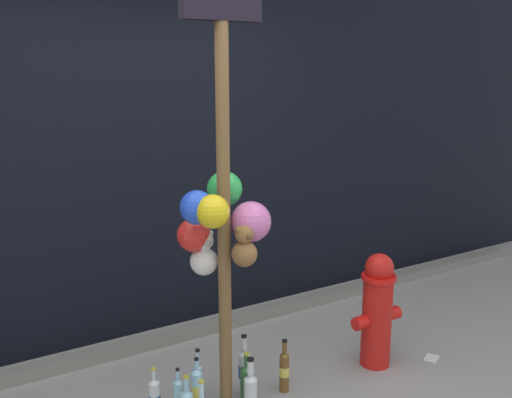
% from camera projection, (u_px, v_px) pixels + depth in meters
% --- Properties ---
extents(building_wall, '(10.00, 0.20, 3.69)m').
position_uv_depth(building_wall, '(129.00, 92.00, 4.06)').
color(building_wall, black).
rests_on(building_wall, ground_plane).
extents(curb_strip, '(8.00, 0.12, 0.08)m').
position_uv_depth(curb_strip, '(157.00, 340.00, 4.17)').
color(curb_strip, slate).
rests_on(curb_strip, ground_plane).
extents(memorial_post, '(0.55, 0.48, 2.61)m').
position_uv_depth(memorial_post, '(222.00, 183.00, 3.09)').
color(memorial_post, brown).
rests_on(memorial_post, ground_plane).
extents(fire_hydrant, '(0.39, 0.23, 0.81)m').
position_uv_depth(fire_hydrant, '(377.00, 309.00, 3.82)').
color(fire_hydrant, red).
rests_on(fire_hydrant, ground_plane).
extents(bottle_0, '(0.06, 0.06, 0.35)m').
position_uv_depth(bottle_0, '(284.00, 370.00, 3.55)').
color(bottle_0, brown).
rests_on(bottle_0, ground_plane).
extents(bottle_2, '(0.08, 0.08, 0.34)m').
position_uv_depth(bottle_2, '(246.00, 383.00, 3.43)').
color(bottle_2, '#337038').
rests_on(bottle_2, ground_plane).
extents(bottle_3, '(0.06, 0.06, 0.33)m').
position_uv_depth(bottle_3, '(198.00, 379.00, 3.49)').
color(bottle_3, '#B2DBEA').
rests_on(bottle_3, ground_plane).
extents(bottle_5, '(0.07, 0.07, 0.40)m').
position_uv_depth(bottle_5, '(244.00, 370.00, 3.53)').
color(bottle_5, silver).
rests_on(bottle_5, ground_plane).
extents(bottle_6, '(0.07, 0.07, 0.37)m').
position_uv_depth(bottle_6, '(197.00, 392.00, 3.29)').
color(bottle_6, '#93CCE0').
rests_on(bottle_6, ground_plane).
extents(bottle_7, '(0.08, 0.08, 0.36)m').
position_uv_depth(bottle_7, '(251.00, 391.00, 3.32)').
color(bottle_7, silver).
rests_on(bottle_7, ground_plane).
extents(litter_1, '(0.15, 0.13, 0.01)m').
position_uv_depth(litter_1, '(431.00, 358.00, 3.99)').
color(litter_1, silver).
rests_on(litter_1, ground_plane).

